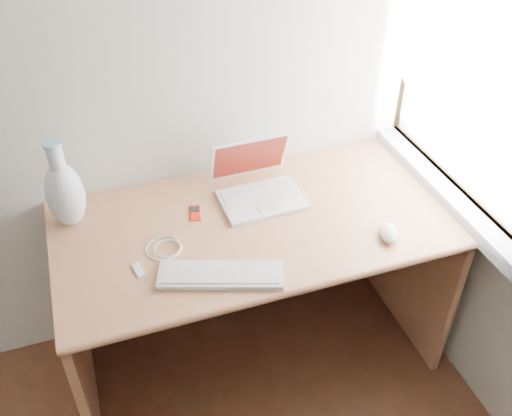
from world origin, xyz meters
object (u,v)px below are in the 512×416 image
object	(u,v)px
desk	(248,250)
vase	(65,193)
external_keyboard	(221,275)
laptop	(258,185)

from	to	relation	value
desk	vase	world-z (taller)	vase
external_keyboard	vase	distance (m)	0.64
desk	laptop	world-z (taller)	laptop
laptop	vase	xyz separation A→B (m)	(-0.70, 0.06, 0.09)
external_keyboard	desk	bearing A→B (deg)	77.94
vase	external_keyboard	bearing A→B (deg)	-45.29
desk	external_keyboard	xyz separation A→B (m)	(-0.20, -0.33, 0.24)
laptop	external_keyboard	bearing A→B (deg)	-125.72
external_keyboard	vase	bearing A→B (deg)	153.97
desk	external_keyboard	bearing A→B (deg)	-121.31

